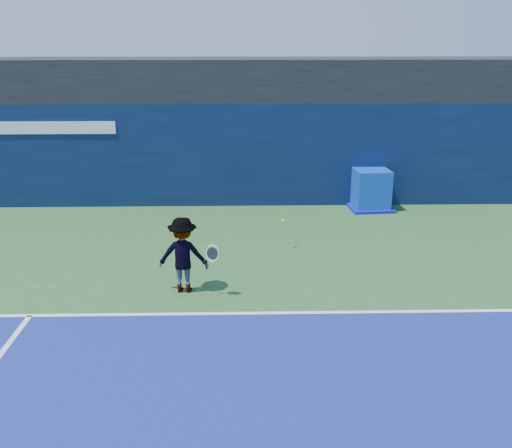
# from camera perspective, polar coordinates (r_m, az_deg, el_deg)

# --- Properties ---
(ground) EXTENTS (80.00, 80.00, 0.00)m
(ground) POSITION_cam_1_polar(r_m,az_deg,el_deg) (8.04, 7.37, -18.59)
(ground) COLOR #2A5C29
(ground) RESTS_ON ground
(baseline) EXTENTS (24.00, 0.10, 0.01)m
(baseline) POSITION_cam_1_polar(r_m,az_deg,el_deg) (10.57, 4.98, -8.82)
(baseline) COLOR white
(baseline) RESTS_ON ground
(stadium_band) EXTENTS (36.00, 3.00, 1.20)m
(stadium_band) POSITION_cam_1_polar(r_m,az_deg,el_deg) (17.94, 2.34, 14.34)
(stadium_band) COLOR black
(stadium_band) RESTS_ON back_wall_assembly
(back_wall_assembly) EXTENTS (36.00, 1.03, 3.00)m
(back_wall_assembly) POSITION_cam_1_polar(r_m,az_deg,el_deg) (17.22, 2.44, 7.12)
(back_wall_assembly) COLOR #0A183B
(back_wall_assembly) RESTS_ON ground
(equipment_cart) EXTENTS (1.32, 1.32, 1.17)m
(equipment_cart) POSITION_cam_1_polar(r_m,az_deg,el_deg) (17.00, 11.39, 3.29)
(equipment_cart) COLOR #0D38B7
(equipment_cart) RESTS_ON ground
(tennis_player) EXTENTS (1.24, 0.69, 1.52)m
(tennis_player) POSITION_cam_1_polar(r_m,az_deg,el_deg) (11.21, -7.29, -3.07)
(tennis_player) COLOR white
(tennis_player) RESTS_ON ground
(tennis_ball) EXTENTS (0.08, 0.08, 0.08)m
(tennis_ball) POSITION_cam_1_polar(r_m,az_deg,el_deg) (13.31, 2.71, 0.37)
(tennis_ball) COLOR #BBEB1A
(tennis_ball) RESTS_ON ground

